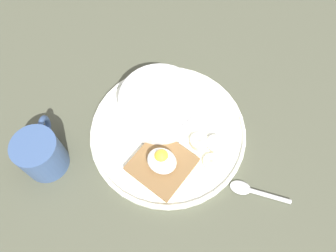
{
  "coord_description": "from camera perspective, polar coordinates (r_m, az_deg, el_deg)",
  "views": [
    {
      "loc": [
        14.24,
        -21.54,
        56.8
      ],
      "look_at": [
        0.0,
        0.0,
        5.0
      ],
      "focal_mm": 35.0,
      "sensor_mm": 36.0,
      "label": 1
    }
  ],
  "objects": [
    {
      "name": "coffee_mug",
      "position": [
        0.59,
        -21.26,
        -4.44
      ],
      "size": [
        8.07,
        9.77,
        7.92
      ],
      "color": "#3A5584",
      "rests_on": "ground_plane"
    },
    {
      "name": "banana_slice_front",
      "position": [
        0.58,
        5.46,
        -2.76
      ],
      "size": [
        3.87,
        3.96,
        1.43
      ],
      "color": "beige",
      "rests_on": "plate"
    },
    {
      "name": "ground_plane",
      "position": [
        0.61,
        -0.0,
        -1.66
      ],
      "size": [
        120.0,
        120.0,
        2.0
      ],
      "primitive_type": "cube",
      "color": "#4A4D3C",
      "rests_on": "ground"
    },
    {
      "name": "spoon",
      "position": [
        0.58,
        14.45,
        -10.89
      ],
      "size": [
        10.37,
        4.52,
        0.8
      ],
      "color": "silver",
      "rests_on": "ground_plane"
    },
    {
      "name": "banana_slice_back",
      "position": [
        0.57,
        7.53,
        -6.21
      ],
      "size": [
        4.09,
        4.1,
        1.04
      ],
      "color": "beige",
      "rests_on": "plate"
    },
    {
      "name": "plate",
      "position": [
        0.6,
        -0.0,
        -0.94
      ],
      "size": [
        28.41,
        28.41,
        1.6
      ],
      "color": "white",
      "rests_on": "ground_plane"
    },
    {
      "name": "poached_egg",
      "position": [
        0.55,
        -1.1,
        -5.93
      ],
      "size": [
        5.13,
        4.44,
        3.2
      ],
      "color": "white",
      "rests_on": "toast_slice"
    },
    {
      "name": "banana_slice_left",
      "position": [
        0.59,
        8.13,
        -3.03
      ],
      "size": [
        4.24,
        4.27,
        1.33
      ],
      "color": "beige",
      "rests_on": "plate"
    },
    {
      "name": "toast_slice",
      "position": [
        0.56,
        -1.05,
        -6.7
      ],
      "size": [
        10.14,
        10.14,
        1.26
      ],
      "color": "brown",
      "rests_on": "plate"
    },
    {
      "name": "oatmeal_bowl",
      "position": [
        0.59,
        -1.45,
        3.65
      ],
      "size": [
        14.29,
        14.29,
        5.94
      ],
      "color": "white",
      "rests_on": "plate"
    }
  ]
}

